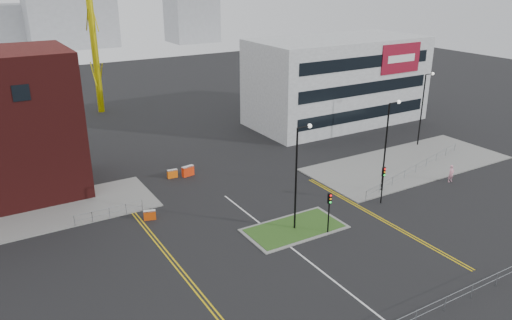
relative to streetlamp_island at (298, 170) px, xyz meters
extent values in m
plane|color=black|center=(-2.22, -8.00, -5.41)|extent=(200.00, 200.00, 0.00)
cube|color=slate|center=(19.78, 6.00, -5.35)|extent=(24.00, 10.00, 0.12)
cube|color=slate|center=(-0.22, 0.00, -5.37)|extent=(8.60, 4.60, 0.08)
cube|color=#294F1A|center=(-0.22, 0.00, -5.35)|extent=(8.00, 4.00, 0.12)
cube|color=black|center=(-18.22, 14.98, 5.59)|extent=(1.40, 0.10, 1.40)
cube|color=#A7A9AC|center=(23.78, 24.00, 0.59)|extent=(25.00, 12.00, 12.00)
cube|color=black|center=(23.78, 17.98, -2.92)|extent=(22.00, 0.10, 1.60)
cube|color=black|center=(23.78, 17.98, 0.59)|extent=(22.00, 0.10, 1.60)
cube|color=black|center=(23.78, 17.98, 4.09)|extent=(22.00, 0.10, 1.60)
cube|color=maroon|center=(29.78, 17.92, 4.09)|extent=(7.00, 0.15, 4.00)
cube|color=white|center=(29.78, 17.82, 4.09)|extent=(5.00, 0.05, 1.00)
cylinder|color=black|center=(-0.22, 0.00, -0.91)|extent=(0.16, 0.16, 9.00)
cylinder|color=black|center=(0.38, 0.00, 3.59)|extent=(1.20, 0.10, 0.10)
sphere|color=silver|center=(0.98, 0.00, 3.59)|extent=(0.36, 0.36, 0.36)
cylinder|color=black|center=(11.78, 2.00, -0.91)|extent=(0.16, 0.16, 9.00)
cylinder|color=black|center=(12.38, 2.00, 3.59)|extent=(1.20, 0.10, 0.10)
sphere|color=silver|center=(12.98, 2.00, 3.59)|extent=(0.36, 0.36, 0.36)
cylinder|color=black|center=(25.78, 10.00, -0.91)|extent=(0.16, 0.16, 9.00)
cylinder|color=black|center=(26.38, 10.00, 3.59)|extent=(1.20, 0.10, 0.10)
sphere|color=silver|center=(26.98, 10.00, 3.59)|extent=(0.36, 0.36, 0.36)
cylinder|color=black|center=(1.78, -2.00, -3.91)|extent=(0.12, 0.12, 3.00)
cube|color=black|center=(1.78, -2.00, -2.21)|extent=(0.28, 0.22, 0.90)
sphere|color=red|center=(1.78, -2.13, -1.91)|extent=(0.18, 0.18, 0.18)
sphere|color=orange|center=(1.78, -2.13, -2.21)|extent=(0.18, 0.18, 0.18)
sphere|color=#0CCC33|center=(1.78, -2.13, -2.51)|extent=(0.18, 0.18, 0.18)
cylinder|color=black|center=(9.78, 0.00, -3.91)|extent=(0.12, 0.12, 3.00)
cube|color=black|center=(9.78, 0.00, -2.21)|extent=(0.28, 0.22, 0.90)
sphere|color=red|center=(9.78, -0.13, -1.91)|extent=(0.18, 0.18, 0.18)
sphere|color=orange|center=(9.78, -0.13, -2.21)|extent=(0.18, 0.18, 0.18)
sphere|color=#0CCC33|center=(9.78, -0.13, -2.51)|extent=(0.18, 0.18, 0.18)
cylinder|color=gray|center=(-2.22, -14.00, -4.36)|extent=(24.00, 0.04, 0.04)
cylinder|color=gray|center=(-13.22, 10.00, -4.36)|extent=(6.00, 0.04, 0.04)
cylinder|color=gray|center=(-13.22, 10.00, -4.86)|extent=(6.00, 0.04, 0.04)
cylinder|color=gray|center=(-16.22, 10.00, -4.86)|extent=(0.05, 0.05, 1.10)
cylinder|color=gray|center=(-10.22, 10.00, -4.86)|extent=(0.05, 0.05, 1.10)
cylinder|color=gray|center=(18.28, 3.50, -4.36)|extent=(19.01, 5.04, 0.04)
cylinder|color=gray|center=(18.28, 3.50, -4.86)|extent=(19.01, 5.04, 0.04)
cylinder|color=gray|center=(8.78, 1.00, -4.86)|extent=(0.05, 0.05, 1.10)
cylinder|color=gray|center=(27.78, 6.00, -4.86)|extent=(0.05, 0.05, 1.10)
cube|color=silver|center=(-2.22, -6.00, -5.41)|extent=(0.15, 30.00, 0.01)
cube|color=gold|center=(-11.22, 2.00, -5.41)|extent=(0.12, 24.00, 0.01)
cube|color=gold|center=(-10.92, 2.00, -5.41)|extent=(0.12, 24.00, 0.01)
cube|color=gold|center=(7.28, -2.00, -5.41)|extent=(0.12, 20.00, 0.01)
cube|color=gold|center=(7.58, -2.00, -5.41)|extent=(0.12, 20.00, 0.01)
cube|color=gray|center=(7.78, 122.00, 2.59)|extent=(24.00, 12.00, 16.00)
imported|color=#F8A0B7|center=(19.69, 0.05, -4.50)|extent=(0.70, 0.49, 1.84)
cube|color=#CD450B|center=(-10.22, 8.00, -4.97)|extent=(1.11, 0.64, 0.88)
cube|color=silver|center=(-10.22, 8.00, -4.58)|extent=(1.11, 0.64, 0.11)
cube|color=orange|center=(-4.86, 16.00, -4.96)|extent=(1.11, 0.44, 0.90)
cube|color=silver|center=(-4.86, 16.00, -4.55)|extent=(1.11, 0.44, 0.11)
cube|color=#F7350D|center=(-3.22, 15.62, -4.86)|extent=(1.39, 0.67, 1.11)
cube|color=silver|center=(-3.22, 15.62, -4.36)|extent=(1.39, 0.67, 0.13)
camera|label=1|loc=(-22.43, -30.69, 15.16)|focal=35.00mm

